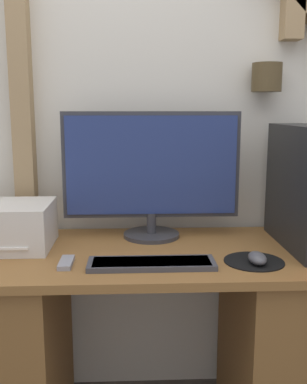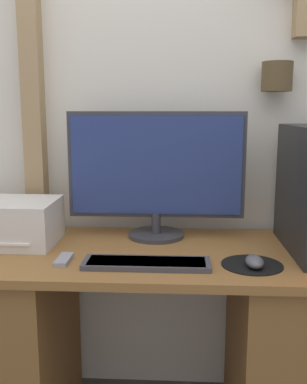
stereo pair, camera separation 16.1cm
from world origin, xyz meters
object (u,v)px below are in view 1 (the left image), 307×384
Objects in this scene: keyboard at (152,263)px; mouse at (257,258)px; remote_control at (66,263)px; monitor at (151,170)px; printer at (0,226)px.

mouse is (0.35, -0.00, 0.01)m from keyboard.
remote_control is at bearing 174.97° from keyboard.
mouse is 0.64m from remote_control.
printer is at bearing -168.09° from monitor.
printer reaches higher than remote_control.
printer is at bearing 157.30° from keyboard.
monitor reaches higher than printer.
mouse is 0.80× the size of remote_control.
remote_control is at bearing -37.35° from printer.
monitor is 1.85× the size of printer.
keyboard is at bearing -92.26° from monitor.
monitor is 0.52m from remote_control.
monitor is 0.55m from mouse.
keyboard is 1.11× the size of printer.
monitor is 1.67× the size of keyboard.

